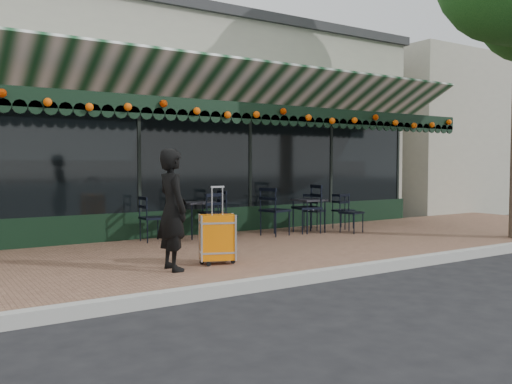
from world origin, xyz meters
TOP-DOWN VIEW (x-y plane):
  - ground at (0.00, 0.00)m, footprint 80.00×80.00m
  - sidewalk at (0.00, 2.00)m, footprint 18.00×4.00m
  - curb at (0.00, -0.08)m, footprint 18.00×0.16m
  - restaurant_building at (0.00, 7.84)m, footprint 12.00×9.60m
  - neighbor_building_right at (13.00, 8.00)m, footprint 12.00×8.00m
  - woman at (-1.70, 0.96)m, footprint 0.39×0.59m
  - suitcase at (-1.00, 1.01)m, footprint 0.53×0.41m
  - cafe_table_a at (2.24, 3.05)m, footprint 0.54×0.54m
  - cafe_table_b at (-0.01, 3.59)m, footprint 0.55×0.55m
  - chair_a_left at (2.14, 3.00)m, footprint 0.57×0.57m
  - chair_a_right at (2.63, 3.37)m, footprint 0.50×0.50m
  - chair_a_front at (2.91, 2.53)m, footprint 0.48×0.48m
  - chair_a_extra at (3.24, 3.15)m, footprint 0.46×0.46m
  - chair_b_left at (0.28, 3.51)m, footprint 0.48×0.48m
  - chair_b_right at (1.37, 3.02)m, footprint 0.57×0.57m
  - chair_b_front at (0.08, 2.81)m, footprint 0.55×0.55m
  - chair_solo at (-0.92, 3.55)m, footprint 0.41×0.41m

SIDE VIEW (x-z plane):
  - ground at x=0.00m, z-range 0.00..0.00m
  - sidewalk at x=0.00m, z-range 0.00..0.15m
  - curb at x=0.00m, z-range 0.00..0.15m
  - suitcase at x=-1.00m, z-range -0.03..1.04m
  - chair_a_extra at x=3.24m, z-range 0.15..0.91m
  - chair_a_right at x=2.63m, z-range 0.15..0.92m
  - chair_a_front at x=2.91m, z-range 0.15..0.94m
  - chair_solo at x=-0.92m, z-range 0.15..0.97m
  - chair_b_front at x=0.08m, z-range 0.15..1.03m
  - chair_b_left at x=0.28m, z-range 0.15..1.04m
  - chair_b_right at x=1.37m, z-range 0.15..1.10m
  - chair_a_left at x=2.14m, z-range 0.15..1.13m
  - cafe_table_a at x=2.24m, z-range 0.42..1.09m
  - cafe_table_b at x=-0.01m, z-range 0.42..1.09m
  - woman at x=-1.70m, z-range 0.15..1.73m
  - restaurant_building at x=0.00m, z-range 0.02..4.52m
  - neighbor_building_right at x=13.00m, z-range 0.00..4.80m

